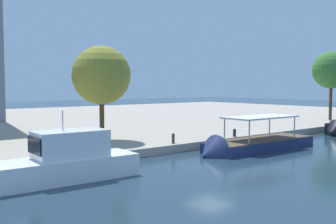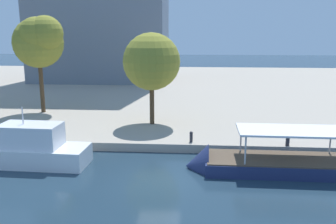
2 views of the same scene
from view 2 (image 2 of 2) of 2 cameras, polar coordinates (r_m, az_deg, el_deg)
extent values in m
plane|color=#1E3342|center=(21.40, -1.53, -10.78)|extent=(220.00, 220.00, 0.00)
cube|color=#A39989|center=(52.84, 1.90, 3.72)|extent=(120.00, 55.00, 0.62)
cube|color=white|center=(25.71, -21.55, -6.55)|extent=(8.55, 2.91, 1.56)
cube|color=white|center=(24.99, -20.54, -3.39)|extent=(3.88, 2.21, 1.46)
cube|color=black|center=(25.66, -23.51, -3.06)|extent=(1.09, 1.97, 0.87)
cylinder|color=silver|center=(24.88, -21.64, -0.51)|extent=(0.08, 0.08, 1.09)
cube|color=navy|center=(23.96, 18.12, -8.39)|extent=(10.20, 3.27, 1.22)
cone|color=navy|center=(23.32, 4.52, -8.36)|extent=(1.45, 2.81, 2.79)
cube|color=brown|center=(23.74, 18.23, -6.93)|extent=(10.00, 3.11, 0.08)
cylinder|color=#B2B2B7|center=(21.81, 11.92, -5.84)|extent=(0.10, 0.10, 1.69)
cylinder|color=#B2B2B7|center=(24.16, 11.24, -3.99)|extent=(0.10, 0.10, 1.69)
cylinder|color=#B2B2B7|center=(25.39, 23.90, -4.03)|extent=(0.10, 0.10, 1.69)
cube|color=silver|center=(23.22, 18.53, -2.77)|extent=(6.34, 2.96, 0.12)
cylinder|color=#2D2D33|center=(26.97, 18.06, -4.45)|extent=(0.27, 0.27, 0.50)
sphere|color=#2D2D33|center=(26.88, 18.10, -3.79)|extent=(0.30, 0.30, 0.30)
cylinder|color=#2D2D33|center=(26.45, 3.61, -4.04)|extent=(0.22, 0.22, 0.61)
sphere|color=#2D2D33|center=(26.34, 3.62, -3.27)|extent=(0.25, 0.25, 0.25)
cylinder|color=#4C3823|center=(31.19, -2.51, 1.31)|extent=(0.39, 0.39, 3.52)
sphere|color=olive|center=(30.69, -2.57, 7.83)|extent=(4.77, 4.77, 4.77)
sphere|color=olive|center=(29.83, -3.31, 8.77)|extent=(2.40, 2.40, 2.40)
sphere|color=olive|center=(30.95, -1.65, 7.00)|extent=(2.35, 2.35, 2.35)
cylinder|color=#4C3823|center=(37.66, -19.01, 3.67)|extent=(0.40, 0.40, 4.91)
sphere|color=olive|center=(37.28, -19.48, 10.08)|extent=(4.71, 4.71, 4.71)
sphere|color=olive|center=(36.03, -18.51, 11.50)|extent=(3.25, 3.25, 3.25)
sphere|color=olive|center=(36.18, -19.73, 11.34)|extent=(3.09, 3.09, 3.09)
camera|label=1|loc=(19.94, -78.02, -7.43)|focal=42.19mm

